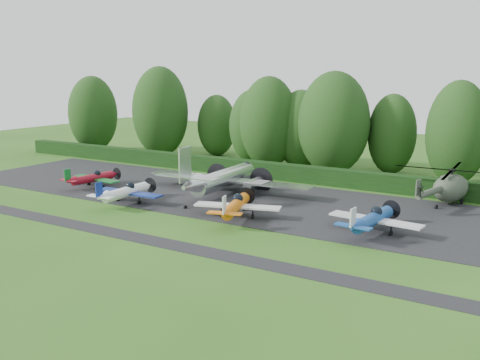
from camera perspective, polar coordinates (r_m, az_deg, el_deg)
The scene contains 19 objects.
ground at distance 48.37m, azimuth -6.46°, elevation -4.23°, with size 160.00×160.00×0.00m, color #295618.
apron at distance 56.36m, azimuth -0.27°, elevation -1.89°, with size 70.00×18.00×0.01m, color black.
taxiway_verge at distance 43.97m, azimuth -11.24°, elevation -5.99°, with size 70.00×2.00×0.00m, color black.
hedgerow at distance 65.79m, azimuth 4.71°, elevation 0.02°, with size 90.00×1.60×2.00m, color black.
transport_plane at distance 57.55m, azimuth -1.89°, elevation 0.16°, with size 19.47×14.93×6.24m.
light_plane_red at distance 63.48m, azimuth -15.39°, elevation 0.23°, with size 6.84×7.19×2.63m.
light_plane_white at distance 54.79m, azimuth -12.05°, elevation -1.24°, with size 7.58×7.96×2.91m.
light_plane_orange at distance 47.95m, azimuth -0.41°, elevation -2.73°, with size 7.90×8.31×3.04m.
light_plane_blue at distance 45.00m, azimuth 14.00°, elevation -4.05°, with size 7.81×8.21×3.00m.
helicopter at distance 57.19m, azimuth 21.56°, elevation -0.55°, with size 11.03×12.91×3.55m.
tree_1 at distance 84.16m, azimuth -2.48°, elevation 5.83°, with size 6.09×6.09×9.55m.
tree_2 at distance 69.45m, azimuth 9.96°, elevation 5.98°, with size 9.13×9.13×13.18m.
tree_3 at distance 73.40m, azimuth 6.52°, elevation 5.39°, with size 7.19×7.19×10.70m.
tree_4 at distance 66.64m, azimuth 22.17°, elevation 4.64°, with size 7.03×7.03×12.17m.
tree_5 at distance 84.32m, azimuth -8.50°, elevation 7.21°, with size 8.65×8.65×13.89m.
tree_6 at distance 92.28m, azimuth -15.42°, elevation 6.82°, with size 7.96×7.96×12.40m.
tree_7 at distance 77.03m, azimuth 1.44°, elevation 5.73°, with size 6.96×6.96×10.64m.
tree_8 at distance 71.43m, azimuth 15.91°, elevation 4.71°, with size 6.12×6.12×10.34m.
tree_10 at distance 73.19m, azimuth 3.08°, elevation 6.14°, with size 7.88×7.88×12.50m.
Camera 1 is at (28.51, -36.83, 13.05)m, focal length 40.00 mm.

